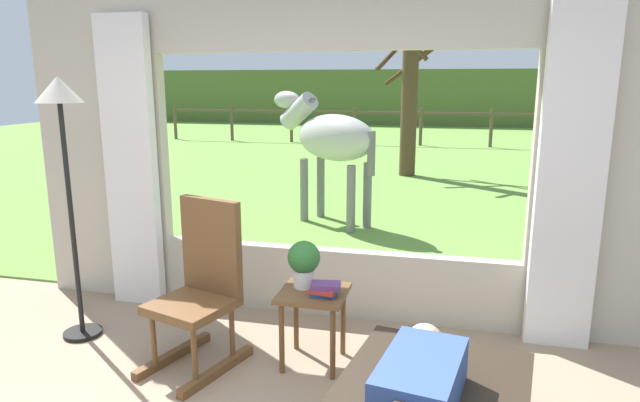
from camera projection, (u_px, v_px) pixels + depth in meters
back_wall_with_window at (334, 164)px, 4.23m from camera, size 5.20×0.12×2.55m
curtain_panel_left at (131, 165)px, 4.50m from camera, size 0.44×0.10×2.40m
curtain_panel_right at (570, 182)px, 3.73m from camera, size 0.44×0.10×2.40m
outdoor_pasture_lawn at (417, 152)px, 14.85m from camera, size 36.00×21.68×0.02m
distant_hill_ridge at (432, 97)px, 23.94m from camera, size 36.00×2.00×2.40m
rocking_chair at (202, 286)px, 3.62m from camera, size 0.64×0.79×1.12m
side_table at (313, 304)px, 3.61m from camera, size 0.44×0.44×0.52m
potted_plant at (304, 261)px, 3.63m from camera, size 0.22×0.22×0.32m
book_stack at (324, 289)px, 3.51m from camera, size 0.21×0.17×0.09m
floor_lamp_left at (62, 130)px, 3.79m from camera, size 0.32×0.32×1.91m
horse at (331, 138)px, 7.07m from camera, size 1.72×1.24×1.73m
pasture_tree at (410, 88)px, 10.67m from camera, size 1.49×1.49×3.56m
pasture_fence_line at (421, 121)px, 16.06m from camera, size 16.10×0.10×1.10m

